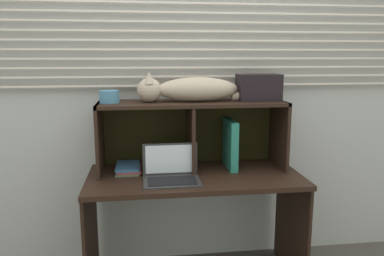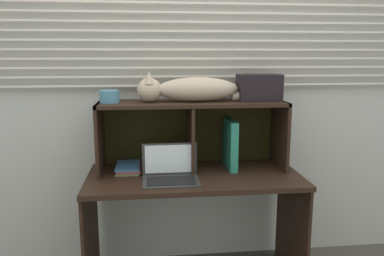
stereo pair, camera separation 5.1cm
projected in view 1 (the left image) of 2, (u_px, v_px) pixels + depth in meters
back_panel_with_blinds at (188, 84)px, 2.61m from camera, size 4.40×0.08×2.50m
desk at (195, 197)px, 2.40m from camera, size 1.32×0.62×0.73m
hutch_shelf_unit at (191, 122)px, 2.47m from camera, size 1.18×0.35×0.44m
cat at (189, 89)px, 2.40m from camera, size 0.85×0.17×0.19m
laptop at (171, 173)px, 2.26m from camera, size 0.33×0.24×0.21m
binder_upright at (230, 144)px, 2.50m from camera, size 0.05×0.26×0.32m
book_stack at (128, 168)px, 2.44m from camera, size 0.16×0.24×0.04m
small_basket at (109, 97)px, 2.34m from camera, size 0.12×0.12×0.08m
storage_box at (258, 87)px, 2.45m from camera, size 0.27×0.17×0.17m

